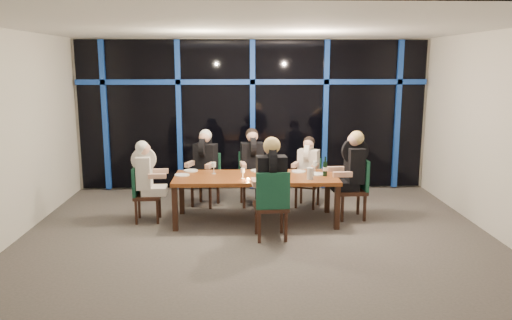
# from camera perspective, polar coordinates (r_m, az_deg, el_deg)

# --- Properties ---
(room) EXTENTS (7.04, 7.00, 3.02)m
(room) POSITION_cam_1_polar(r_m,az_deg,el_deg) (6.99, 0.15, 6.92)
(room) COLOR #5B5450
(room) RESTS_ON ground
(window_wall) EXTENTS (6.86, 0.43, 2.94)m
(window_wall) POSITION_cam_1_polar(r_m,az_deg,el_deg) (9.95, -0.34, 5.42)
(window_wall) COLOR black
(window_wall) RESTS_ON ground
(dining_table) EXTENTS (2.60, 1.00, 0.75)m
(dining_table) POSITION_cam_1_polar(r_m,az_deg,el_deg) (7.99, -0.04, -2.32)
(dining_table) COLOR brown
(dining_table) RESTS_ON ground
(chair_far_left) EXTENTS (0.56, 0.56, 0.94)m
(chair_far_left) POSITION_cam_1_polar(r_m,az_deg,el_deg) (9.02, -5.63, -1.84)
(chair_far_left) COLOR black
(chair_far_left) RESTS_ON ground
(chair_far_mid) EXTENTS (0.50, 0.50, 0.95)m
(chair_far_mid) POSITION_cam_1_polar(r_m,az_deg,el_deg) (9.01, -0.50, -1.76)
(chair_far_mid) COLOR black
(chair_far_mid) RESTS_ON ground
(chair_far_right) EXTENTS (0.52, 0.52, 0.86)m
(chair_far_right) POSITION_cam_1_polar(r_m,az_deg,el_deg) (8.96, 6.04, -2.23)
(chair_far_right) COLOR black
(chair_far_right) RESTS_ON ground
(chair_end_left) EXTENTS (0.44, 0.44, 0.90)m
(chair_end_left) POSITION_cam_1_polar(r_m,az_deg,el_deg) (8.23, -12.86, -3.48)
(chair_end_left) COLOR black
(chair_end_left) RESTS_ON ground
(chair_end_right) EXTENTS (0.49, 0.49, 0.99)m
(chair_end_right) POSITION_cam_1_polar(r_m,az_deg,el_deg) (8.34, 11.40, -2.86)
(chair_end_right) COLOR black
(chair_end_right) RESTS_ON ground
(chair_near_mid) EXTENTS (0.51, 0.51, 1.03)m
(chair_near_mid) POSITION_cam_1_polar(r_m,az_deg,el_deg) (7.16, 1.81, -4.80)
(chair_near_mid) COLOR black
(chair_near_mid) RESTS_ON ground
(diner_far_left) EXTENTS (0.57, 0.64, 0.91)m
(diner_far_left) POSITION_cam_1_polar(r_m,az_deg,el_deg) (8.88, -5.89, 0.40)
(diner_far_left) COLOR black
(diner_far_left) RESTS_ON ground
(diner_far_mid) EXTENTS (0.51, 0.62, 0.93)m
(diner_far_mid) POSITION_cam_1_polar(r_m,az_deg,el_deg) (8.85, -0.42, 0.51)
(diner_far_mid) COLOR black
(diner_far_mid) RESTS_ON ground
(diner_far_right) EXTENTS (0.54, 0.59, 0.84)m
(diner_far_right) POSITION_cam_1_polar(r_m,az_deg,el_deg) (8.82, 5.96, -0.16)
(diner_far_right) COLOR silver
(diner_far_right) RESTS_ON ground
(diner_end_left) EXTENTS (0.57, 0.46, 0.88)m
(diner_end_left) POSITION_cam_1_polar(r_m,az_deg,el_deg) (8.14, -12.43, -1.03)
(diner_end_left) COLOR silver
(diner_end_left) RESTS_ON ground
(diner_end_right) EXTENTS (0.63, 0.51, 0.97)m
(diner_end_right) POSITION_cam_1_polar(r_m,az_deg,el_deg) (8.24, 10.95, -0.22)
(diner_end_right) COLOR black
(diner_end_right) RESTS_ON ground
(diner_near_mid) EXTENTS (0.53, 0.66, 1.00)m
(diner_near_mid) POSITION_cam_1_polar(r_m,az_deg,el_deg) (7.14, 1.73, -1.48)
(diner_near_mid) COLOR black
(diner_near_mid) RESTS_ON ground
(plate_far_left) EXTENTS (0.24, 0.24, 0.01)m
(plate_far_left) POSITION_cam_1_polar(r_m,az_deg,el_deg) (8.41, -7.48, -1.21)
(plate_far_left) COLOR white
(plate_far_left) RESTS_ON dining_table
(plate_far_mid) EXTENTS (0.24, 0.24, 0.01)m
(plate_far_mid) POSITION_cam_1_polar(r_m,az_deg,el_deg) (8.34, 0.21, -1.21)
(plate_far_mid) COLOR white
(plate_far_mid) RESTS_ON dining_table
(plate_far_right) EXTENTS (0.24, 0.24, 0.01)m
(plate_far_right) POSITION_cam_1_polar(r_m,az_deg,el_deg) (8.30, 4.90, -1.31)
(plate_far_right) COLOR white
(plate_far_right) RESTS_ON dining_table
(plate_end_left) EXTENTS (0.24, 0.24, 0.01)m
(plate_end_left) POSITION_cam_1_polar(r_m,az_deg,el_deg) (8.10, -8.45, -1.70)
(plate_end_left) COLOR white
(plate_end_left) RESTS_ON dining_table
(plate_end_right) EXTENTS (0.24, 0.24, 0.01)m
(plate_end_right) POSITION_cam_1_polar(r_m,az_deg,el_deg) (8.14, 7.07, -1.60)
(plate_end_right) COLOR white
(plate_end_right) RESTS_ON dining_table
(plate_near_mid) EXTENTS (0.24, 0.24, 0.01)m
(plate_near_mid) POSITION_cam_1_polar(r_m,az_deg,el_deg) (7.74, 1.14, -2.18)
(plate_near_mid) COLOR white
(plate_near_mid) RESTS_ON dining_table
(wine_bottle) EXTENTS (0.07, 0.07, 0.31)m
(wine_bottle) POSITION_cam_1_polar(r_m,az_deg,el_deg) (8.03, 7.90, -0.97)
(wine_bottle) COLOR black
(wine_bottle) RESTS_ON dining_table
(water_pitcher) EXTENTS (0.11, 0.10, 0.18)m
(water_pitcher) POSITION_cam_1_polar(r_m,az_deg,el_deg) (7.78, 6.20, -1.54)
(water_pitcher) COLOR silver
(water_pitcher) RESTS_ON dining_table
(tea_light) EXTENTS (0.05, 0.05, 0.03)m
(tea_light) POSITION_cam_1_polar(r_m,az_deg,el_deg) (7.70, -0.91, -2.20)
(tea_light) COLOR #FD9F4C
(tea_light) RESTS_ON dining_table
(wine_glass_a) EXTENTS (0.06, 0.06, 0.17)m
(wine_glass_a) POSITION_cam_1_polar(r_m,az_deg,el_deg) (7.76, -1.52, -1.28)
(wine_glass_a) COLOR silver
(wine_glass_a) RESTS_ON dining_table
(wine_glass_b) EXTENTS (0.08, 0.08, 0.20)m
(wine_glass_b) POSITION_cam_1_polar(r_m,az_deg,el_deg) (8.00, 1.11, -0.74)
(wine_glass_b) COLOR silver
(wine_glass_b) RESTS_ON dining_table
(wine_glass_c) EXTENTS (0.07, 0.07, 0.18)m
(wine_glass_c) POSITION_cam_1_polar(r_m,az_deg,el_deg) (7.96, 2.73, -0.93)
(wine_glass_c) COLOR silver
(wine_glass_c) RESTS_ON dining_table
(wine_glass_d) EXTENTS (0.07, 0.07, 0.19)m
(wine_glass_d) POSITION_cam_1_polar(r_m,az_deg,el_deg) (8.14, -4.86, -0.63)
(wine_glass_d) COLOR silver
(wine_glass_d) RESTS_ON dining_table
(wine_glass_e) EXTENTS (0.07, 0.07, 0.19)m
(wine_glass_e) POSITION_cam_1_polar(r_m,az_deg,el_deg) (8.25, 6.78, -0.49)
(wine_glass_e) COLOR white
(wine_glass_e) RESTS_ON dining_table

